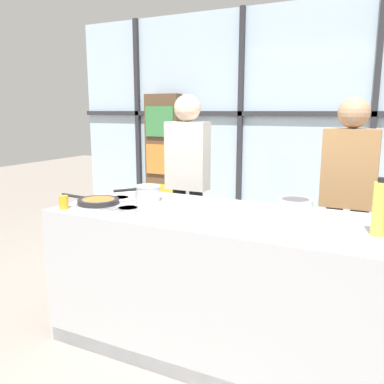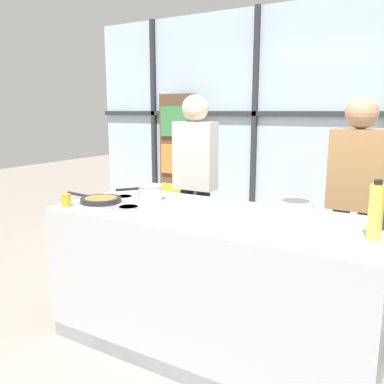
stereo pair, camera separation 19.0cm
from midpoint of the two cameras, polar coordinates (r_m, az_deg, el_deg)
name	(u,v)px [view 1 (the left image)]	position (r m, az deg, el deg)	size (l,w,h in m)	color
ground_plane	(213,345)	(2.97, 1.06, -20.68)	(18.00, 18.00, 0.00)	gray
back_window_wall	(303,125)	(5.01, 14.25, 9.05)	(6.40, 0.10, 2.80)	silver
bookshelf	(163,161)	(5.57, -5.02, 4.32)	(0.50, 0.19, 1.79)	brown
demo_island	(214,281)	(2.75, 1.05, -12.44)	(2.10, 0.88, 0.93)	#B7BABF
spectator_far_left	(188,174)	(3.76, -2.09, 2.57)	(0.39, 0.24, 1.72)	black
spectator_center_left	(348,191)	(3.34, 19.55, 0.19)	(0.40, 0.23, 1.68)	#47382D
frying_pan	(98,201)	(2.95, -14.92, -1.24)	(0.52, 0.29, 0.04)	#232326
saucepan	(147,192)	(2.98, -8.11, -0.07)	(0.25, 0.30, 0.11)	silver
white_plate	(278,234)	(2.17, 9.51, -5.83)	(0.24, 0.24, 0.01)	white
mixing_bowl	(295,204)	(2.74, 12.37, -1.65)	(0.22, 0.22, 0.07)	silver
oil_bottle	(379,208)	(2.28, 22.67, -2.16)	(0.07, 0.07, 0.31)	#E0CC4C
pepper_grinder	(382,211)	(2.49, 23.15, -2.47)	(0.05, 0.05, 0.19)	#332319
juice_glass_near	(64,202)	(2.87, -19.40, -1.37)	(0.06, 0.06, 0.09)	orange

